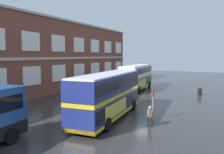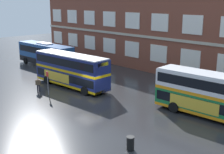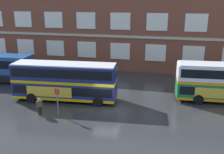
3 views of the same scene
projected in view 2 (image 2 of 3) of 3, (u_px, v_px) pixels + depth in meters
The scene contains 8 objects.
ground_plane at pixel (102, 94), 34.16m from camera, with size 120.00×120.00×0.00m, color #2B2B2D.
brick_terminal_building at pixel (176, 34), 44.37m from camera, with size 57.51×8.19×11.23m.
double_decker_near at pixel (71, 70), 36.56m from camera, with size 11.19×3.60×4.07m.
double_decker_middle at pixel (214, 95), 26.74m from camera, with size 11.17×3.52×4.07m.
touring_coach at pixel (45, 54), 48.18m from camera, with size 12.13×3.44×3.80m.
waiting_passenger at pixel (38, 84), 34.76m from camera, with size 0.47×0.57×1.70m.
bus_stand_flag at pixel (48, 81), 33.51m from camera, with size 0.44×0.10×2.70m.
station_litter_bin at pixel (130, 143), 21.30m from camera, with size 0.60×0.60×1.03m.
Camera 2 is at (24.77, -19.19, 10.45)m, focal length 47.81 mm.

